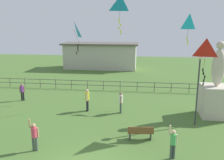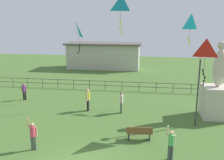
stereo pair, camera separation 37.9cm
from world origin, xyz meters
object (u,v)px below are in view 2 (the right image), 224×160
lamppost (199,75)px  kite_1 (206,52)px  person_0 (88,98)px  person_3 (171,143)px  person_5 (24,90)px  kite_3 (191,23)px  statue_monument (217,95)px  park_bench (139,133)px  person_4 (121,101)px  kite_4 (122,5)px  kite_0 (76,30)px  person_1 (33,134)px

lamppost → kite_1: kite_1 is taller
person_0 → person_3: bearing=-46.9°
lamppost → person_5: 14.58m
lamppost → kite_3: kite_3 is taller
statue_monument → park_bench: statue_monument is taller
statue_monument → park_bench: bearing=-139.8°
person_4 → person_3: bearing=-62.4°
lamppost → kite_4: (-5.37, 3.57, 4.56)m
person_0 → person_4: 2.58m
kite_0 → kite_1: kite_0 is taller
park_bench → kite_0: 10.71m
person_0 → person_3: 8.40m
person_1 → person_4: size_ratio=1.11×
person_4 → kite_1: bearing=-28.2°
person_0 → kite_1: 9.16m
statue_monument → person_3: (-3.65, -6.27, -0.70)m
person_4 → kite_3: kite_3 is taller
lamppost → person_4: 5.91m
person_3 → person_4: size_ratio=1.11×
statue_monument → person_0: (-9.38, -0.14, -0.61)m
statue_monument → kite_1: (-1.66, -2.99, 3.41)m
park_bench → kite_0: (-5.77, 7.11, 5.55)m
lamppost → person_5: (-13.93, 3.49, -2.55)m
statue_monument → kite_4: 9.67m
person_1 → person_3: person_1 is taller
lamppost → kite_0: kite_0 is taller
person_1 → kite_0: size_ratio=0.66×
kite_4 → lamppost: bearing=-33.7°
park_bench → kite_3: (3.67, 7.83, 6.17)m
person_3 → kite_1: (1.98, 3.28, 4.12)m
person_4 → kite_0: size_ratio=0.59×
lamppost → person_0: 8.25m
kite_4 → park_bench: bearing=-74.0°
statue_monument → kite_1: kite_1 is taller
person_3 → kite_1: kite_1 is taller
kite_1 → person_1: bearing=-159.5°
person_4 → person_5: 9.01m
park_bench → person_5: bearing=149.3°
person_4 → statue_monument: bearing=2.0°
lamppost → person_1: lamppost is taller
person_0 → kite_1: kite_1 is taller
person_5 → kite_0: (4.57, 0.96, 5.14)m
park_bench → person_3: size_ratio=0.85×
lamppost → person_3: lamppost is taller
person_5 → kite_3: 15.24m
lamppost → person_4: lamppost is taller
kite_0 → person_1: bearing=-88.5°
lamppost → kite_1: bearing=-89.6°
person_5 → person_3: bearing=-33.7°
lamppost → person_0: bearing=167.9°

